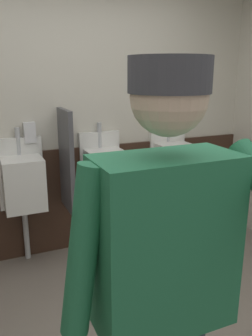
{
  "coord_description": "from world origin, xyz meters",
  "views": [
    {
      "loc": [
        -0.78,
        -1.53,
        1.72
      ],
      "look_at": [
        -0.12,
        -0.01,
        1.25
      ],
      "focal_mm": 37.43,
      "sensor_mm": 36.0,
      "label": 1
    }
  ],
  "objects_px": {
    "urinal_middle": "(104,173)",
    "person": "(165,271)",
    "urinal_right": "(173,165)",
    "urinal_left": "(23,182)",
    "soap_dispenser": "(30,132)"
  },
  "relations": [
    {
      "from": "urinal_left",
      "to": "urinal_middle",
      "type": "relative_size",
      "value": 1.0
    },
    {
      "from": "urinal_left",
      "to": "urinal_right",
      "type": "relative_size",
      "value": 1.0
    },
    {
      "from": "urinal_left",
      "to": "urinal_right",
      "type": "xyz_separation_m",
      "value": [
        1.5,
        0.0,
        0.0
      ]
    },
    {
      "from": "urinal_right",
      "to": "person",
      "type": "xyz_separation_m",
      "value": [
        -1.29,
        -2.09,
        0.28
      ]
    },
    {
      "from": "person",
      "to": "soap_dispenser",
      "type": "height_order",
      "value": "person"
    },
    {
      "from": "urinal_left",
      "to": "urinal_right",
      "type": "distance_m",
      "value": 1.5
    },
    {
      "from": "urinal_right",
      "to": "urinal_middle",
      "type": "bearing_deg",
      "value": 180.0
    },
    {
      "from": "urinal_left",
      "to": "person",
      "type": "height_order",
      "value": "person"
    },
    {
      "from": "urinal_right",
      "to": "soap_dispenser",
      "type": "bearing_deg",
      "value": 175.11
    },
    {
      "from": "urinal_left",
      "to": "urinal_middle",
      "type": "xyz_separation_m",
      "value": [
        0.75,
        0.0,
        0.0
      ]
    },
    {
      "from": "urinal_middle",
      "to": "soap_dispenser",
      "type": "distance_m",
      "value": 0.78
    },
    {
      "from": "person",
      "to": "urinal_middle",
      "type": "bearing_deg",
      "value": 75.59
    },
    {
      "from": "urinal_middle",
      "to": "person",
      "type": "bearing_deg",
      "value": -104.41
    },
    {
      "from": "urinal_right",
      "to": "urinal_left",
      "type": "bearing_deg",
      "value": 180.0
    },
    {
      "from": "urinal_middle",
      "to": "urinal_left",
      "type": "bearing_deg",
      "value": 180.0
    }
  ]
}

